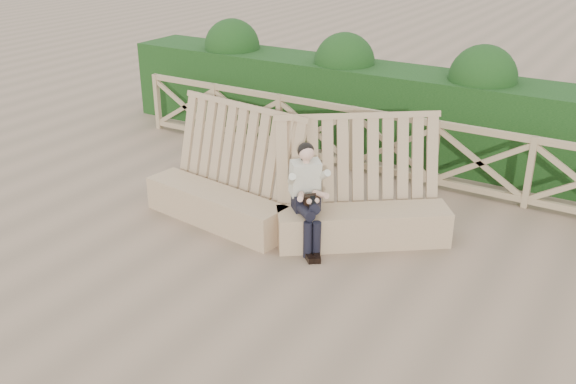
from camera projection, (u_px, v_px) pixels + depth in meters
The scene contains 5 objects.
ground at pixel (275, 272), 7.80m from camera, with size 60.00×60.00×0.00m, color brown.
bench at pixel (289, 203), 8.66m from camera, with size 4.20×1.99×1.61m.
woman at pixel (307, 192), 8.14m from camera, with size 0.73×0.76×1.38m.
guardrail at pixel (392, 146), 10.30m from camera, with size 10.10×0.09×1.10m.
hedge at pixel (420, 116), 11.16m from camera, with size 12.00×1.20×1.50m, color black.
Camera 1 is at (3.67, -5.66, 4.04)m, focal length 40.00 mm.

